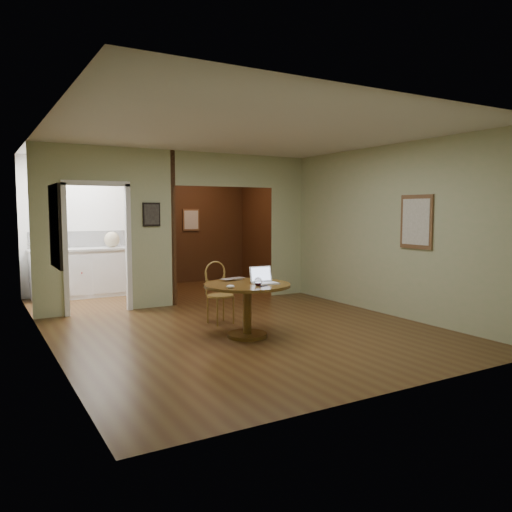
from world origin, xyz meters
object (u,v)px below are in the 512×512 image
chair (218,289)px  closed_laptop (235,280)px  dining_table (247,297)px  open_laptop (263,279)px

chair → closed_laptop: chair is taller
chair → closed_laptop: 0.65m
dining_table → open_laptop: (0.20, -0.08, 0.25)m
dining_table → open_laptop: size_ratio=3.50×
chair → open_laptop: size_ratio=2.82×
open_laptop → dining_table: bearing=159.9°
chair → closed_laptop: size_ratio=2.55×
dining_table → chair: bearing=88.3°
dining_table → chair: size_ratio=1.24×
chair → open_laptop: (0.17, -1.02, 0.26)m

